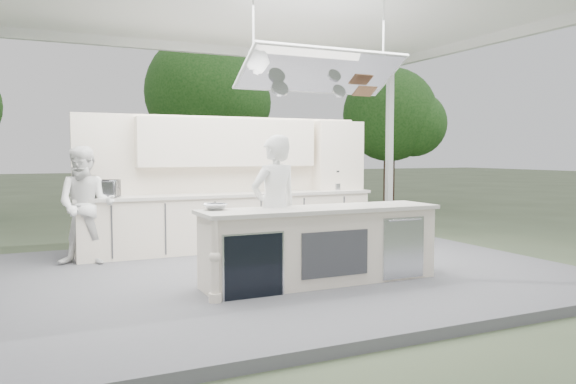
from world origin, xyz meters
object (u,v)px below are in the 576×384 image
back_counter (232,221)px  sous_chef (86,206)px  head_chef (274,209)px  demo_island (320,245)px

back_counter → sous_chef: 2.41m
head_chef → back_counter: bearing=-110.3°
back_counter → head_chef: bearing=-97.1°
back_counter → sous_chef: bearing=-171.5°
demo_island → sous_chef: size_ratio=1.80×
back_counter → sous_chef: (-2.36, -0.35, 0.39)m
back_counter → demo_island: bearing=-86.4°
demo_island → head_chef: (-0.49, 0.30, 0.45)m
demo_island → head_chef: bearing=148.7°
head_chef → sous_chef: head_chef is taller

